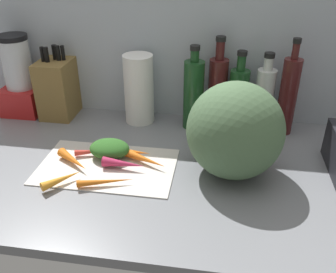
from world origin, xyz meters
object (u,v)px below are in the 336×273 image
paper_towel_roll (139,89)px  bottle_4 (288,95)px  knife_block (58,88)px  bottle_0 (193,94)px  bottle_1 (217,90)px  carrot_3 (124,151)px  carrot_5 (73,160)px  blender_appliance (20,80)px  cutting_board (107,166)px  carrot_2 (145,159)px  carrot_6 (92,152)px  carrot_0 (123,164)px  carrot_1 (105,182)px  bottle_2 (238,97)px  bottle_3 (264,98)px  carrot_4 (62,179)px  winter_squash (235,131)px

paper_towel_roll → bottle_4: 53.99cm
knife_block → bottle_4: bearing=-1.0°
bottle_0 → bottle_1: (8.47, 4.74, 0.24)cm
carrot_3 → knife_block: (-33.56, 28.14, 8.81)cm
carrot_5 → blender_appliance: bearing=134.1°
bottle_0 → cutting_board: bearing=-126.9°
carrot_5 → bottle_4: 76.59cm
carrot_2 → carrot_6: (-18.48, 2.35, -0.36)cm
carrot_0 → bottle_0: (18.16, 32.68, 10.91)cm
blender_appliance → carrot_1: bearing=-42.9°
paper_towel_roll → bottle_2: (36.82, 0.51, -1.11)cm
carrot_6 → knife_block: bearing=128.0°
blender_appliance → bottle_0: size_ratio=1.01×
bottle_1 → bottle_4: 25.10cm
carrot_6 → bottle_4: bottle_4 is taller
carrot_1 → bottle_0: 48.17cm
carrot_0 → carrot_6: (-12.45, 6.13, -0.58)cm
carrot_3 → knife_block: knife_block is taller
carrot_5 → bottle_0: (34.32, 33.02, 11.02)cm
knife_block → bottle_4: bottle_4 is taller
cutting_board → carrot_0: 6.08cm
knife_block → bottle_0: (53.25, -2.40, 1.91)cm
knife_block → bottle_3: bearing=-0.5°
carrot_6 → carrot_4: bearing=-101.6°
bottle_3 → bottle_4: (8.03, -0.84, 2.08)cm
carrot_0 → bottle_4: size_ratio=0.38×
bottle_2 → bottle_4: size_ratio=0.84×
carrot_0 → blender_appliance: blender_appliance is taller
carrot_1 → carrot_4: (-12.78, -1.24, 0.31)cm
carrot_5 → bottle_4: (67.58, 33.92, 12.16)cm
carrot_1 → winter_squash: winter_squash is taller
carrot_0 → bottle_4: (51.43, 33.58, 12.05)cm
blender_appliance → bottle_0: bearing=-1.9°
carrot_4 → carrot_5: 9.94cm
bottle_2 → bottle_3: size_ratio=1.00×
carrot_1 → paper_towel_roll: size_ratio=0.62×
bottle_0 → bottle_2: 16.33cm
paper_towel_roll → bottle_3: 45.94cm
carrot_5 → blender_appliance: (-34.22, 35.31, 11.27)cm
bottle_2 → carrot_5: bearing=-145.0°
carrot_3 → carrot_5: bearing=-153.6°
carrot_2 → carrot_5: carrot_5 is taller
bottle_0 → paper_towel_roll: bearing=175.1°
carrot_6 → paper_towel_roll: 32.05cm
carrot_6 → winter_squash: winter_squash is taller
bottle_0 → bottle_2: (16.11, 2.29, -1.35)cm
cutting_board → paper_towel_roll: 35.92cm
carrot_4 → carrot_6: bearing=78.4°
carrot_1 → carrot_3: bearing=84.6°
carrot_1 → bottle_1: bearing=57.4°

